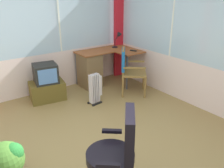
# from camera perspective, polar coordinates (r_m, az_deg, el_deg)

# --- Properties ---
(ground) EXTENTS (5.63, 5.77, 0.06)m
(ground) POSITION_cam_1_polar(r_m,az_deg,el_deg) (3.27, -4.89, -17.49)
(ground) COLOR olive
(north_window_panel) EXTENTS (4.63, 0.07, 2.56)m
(north_window_panel) POSITION_cam_1_polar(r_m,az_deg,el_deg) (4.83, -21.06, 11.47)
(north_window_panel) COLOR silver
(north_window_panel) RESTS_ON ground
(east_window_panel) EXTENTS (0.07, 4.77, 2.56)m
(east_window_panel) POSITION_cam_1_polar(r_m,az_deg,el_deg) (4.29, 22.56, 10.09)
(east_window_panel) COLOR silver
(east_window_panel) RESTS_ON ground
(curtain_corner) EXTENTS (0.24, 0.09, 2.46)m
(curtain_corner) POSITION_cam_1_polar(r_m,az_deg,el_deg) (5.72, 1.66, 13.90)
(curtain_corner) COLOR red
(curtain_corner) RESTS_ON ground
(desk) EXTENTS (1.27, 0.95, 0.77)m
(desk) POSITION_cam_1_polar(r_m,az_deg,el_deg) (5.24, -4.76, 3.93)
(desk) COLOR brown
(desk) RESTS_ON ground
(desk_lamp) EXTENTS (0.23, 0.20, 0.37)m
(desk_lamp) POSITION_cam_1_polar(r_m,az_deg,el_deg) (5.49, 1.68, 11.17)
(desk_lamp) COLOR black
(desk_lamp) RESTS_ON desk
(tv_remote) EXTENTS (0.10, 0.16, 0.02)m
(tv_remote) POSITION_cam_1_polar(r_m,az_deg,el_deg) (5.23, 5.15, 7.98)
(tv_remote) COLOR black
(tv_remote) RESTS_ON desk
(wooden_armchair) EXTENTS (0.68, 0.68, 0.94)m
(wooden_armchair) POSITION_cam_1_polar(r_m,az_deg,el_deg) (4.78, 3.79, 4.34)
(wooden_armchair) COLOR olive
(wooden_armchair) RESTS_ON ground
(office_chair) EXTENTS (0.60, 0.61, 0.97)m
(office_chair) POSITION_cam_1_polar(r_m,az_deg,el_deg) (2.47, 1.42, -15.36)
(office_chair) COLOR #B7B7BF
(office_chair) RESTS_ON ground
(tv_on_stand) EXTENTS (0.71, 0.54, 0.72)m
(tv_on_stand) POSITION_cam_1_polar(r_m,az_deg,el_deg) (4.75, -15.39, -0.07)
(tv_on_stand) COLOR brown
(tv_on_stand) RESTS_ON ground
(space_heater) EXTENTS (0.28, 0.20, 0.59)m
(space_heater) POSITION_cam_1_polar(r_m,az_deg,el_deg) (4.45, -3.97, -1.07)
(space_heater) COLOR silver
(space_heater) RESTS_ON ground
(potted_plant) EXTENTS (0.41, 0.41, 0.49)m
(potted_plant) POSITION_cam_1_polar(r_m,az_deg,el_deg) (3.00, -23.93, -16.38)
(potted_plant) COLOR #2E4B5A
(potted_plant) RESTS_ON ground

